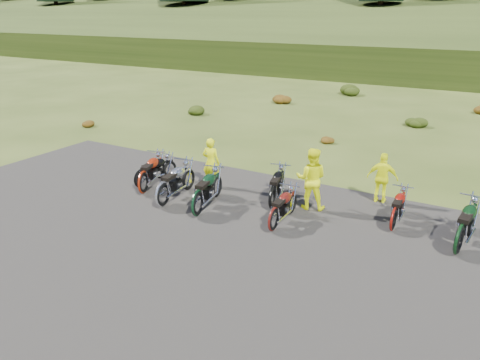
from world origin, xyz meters
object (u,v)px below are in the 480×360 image
Objects in this scene: motorcycle_3 at (164,207)px; person_middle at (211,163)px; motorcycle_7 at (456,255)px; motorcycle_0 at (143,189)px.

motorcycle_3 is 2.39m from person_middle.
motorcycle_3 is 1.01× the size of motorcycle_7.
motorcycle_3 is 8.28m from motorcycle_7.
motorcycle_3 is at bearing 105.19° from motorcycle_7.
motorcycle_3 reaches higher than motorcycle_0.
motorcycle_0 is at bearing 27.26° from person_middle.
motorcycle_0 is 1.84m from motorcycle_3.
motorcycle_0 is 9.79m from motorcycle_7.
motorcycle_0 is 1.13× the size of person_middle.
motorcycle_3 is (1.61, -0.88, 0.00)m from motorcycle_0.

